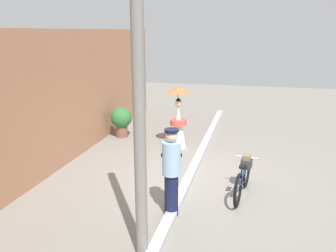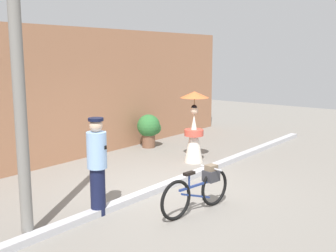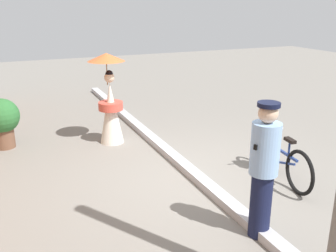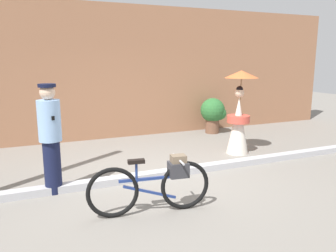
% 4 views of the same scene
% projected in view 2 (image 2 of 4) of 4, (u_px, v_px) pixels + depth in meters
% --- Properties ---
extents(ground_plane, '(30.00, 30.00, 0.00)m').
position_uv_depth(ground_plane, '(162.00, 190.00, 8.50)').
color(ground_plane, gray).
extents(building_wall, '(14.00, 0.40, 3.44)m').
position_uv_depth(building_wall, '(54.00, 96.00, 10.35)').
color(building_wall, '#9E6B4C').
rests_on(building_wall, ground_plane).
extents(sidewalk_curb, '(14.00, 0.20, 0.12)m').
position_uv_depth(sidewalk_curb, '(162.00, 187.00, 8.49)').
color(sidewalk_curb, '#B2B2B7').
rests_on(sidewalk_curb, ground_plane).
extents(bicycle_near_officer, '(1.67, 0.48, 0.79)m').
position_uv_depth(bicycle_near_officer, '(199.00, 189.00, 7.27)').
color(bicycle_near_officer, black).
rests_on(bicycle_near_officer, ground_plane).
extents(person_officer, '(0.34, 0.38, 1.70)m').
position_uv_depth(person_officer, '(97.00, 164.00, 7.03)').
color(person_officer, '#141938').
rests_on(person_officer, ground_plane).
extents(person_with_parasol, '(0.73, 0.73, 1.82)m').
position_uv_depth(person_with_parasol, '(194.00, 128.00, 10.54)').
color(person_with_parasol, silver).
rests_on(person_with_parasol, ground_plane).
extents(potted_plant_by_door, '(0.70, 0.68, 0.99)m').
position_uv_depth(potted_plant_by_door, '(149.00, 128.00, 12.26)').
color(potted_plant_by_door, brown).
rests_on(potted_plant_by_door, ground_plane).
extents(utility_pole, '(0.18, 0.18, 4.80)m').
position_uv_depth(utility_pole, '(18.00, 79.00, 5.87)').
color(utility_pole, slate).
rests_on(utility_pole, ground_plane).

